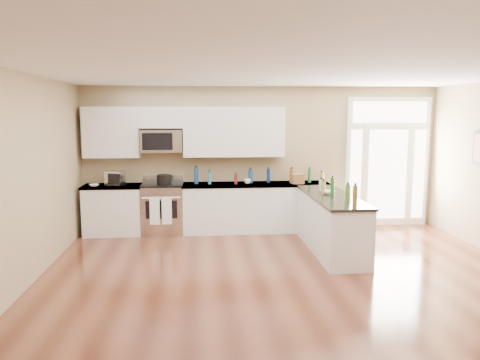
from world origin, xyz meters
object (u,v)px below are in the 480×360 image
object	(u,v)px
stockpot	(164,179)
toaster_oven	(115,178)
peninsula_cabinet	(331,225)
kitchen_range	(163,208)

from	to	relation	value
stockpot	toaster_oven	world-z (taller)	toaster_oven
stockpot	peninsula_cabinet	bearing A→B (deg)	-25.39
kitchen_range	stockpot	xyz separation A→B (m)	(0.04, -0.11, 0.57)
stockpot	toaster_oven	xyz separation A→B (m)	(-0.92, 0.11, 0.02)
kitchen_range	stockpot	bearing A→B (deg)	-67.75
kitchen_range	toaster_oven	world-z (taller)	toaster_oven
stockpot	kitchen_range	bearing A→B (deg)	112.25
kitchen_range	toaster_oven	size ratio (longest dim) A/B	3.45
kitchen_range	stockpot	distance (m)	0.58
kitchen_range	toaster_oven	xyz separation A→B (m)	(-0.87, 0.00, 0.59)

